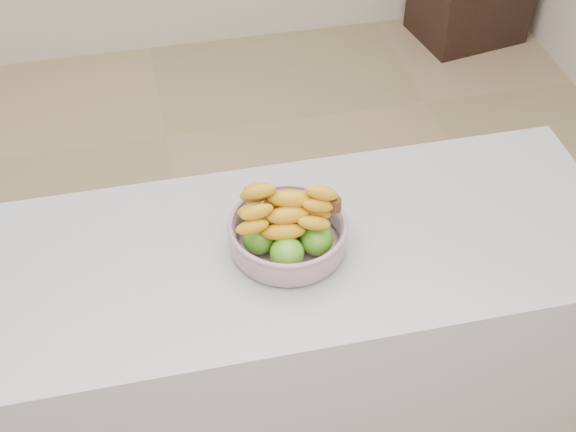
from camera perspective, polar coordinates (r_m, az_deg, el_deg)
ground at (r=2.80m, az=-5.96°, el=-9.65°), size 4.00×4.00×0.00m
counter at (r=2.19m, az=-5.23°, el=-11.27°), size 2.00×0.60×0.90m
fruit_bowl at (r=1.83m, az=-0.01°, el=-1.05°), size 0.27×0.27×0.17m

